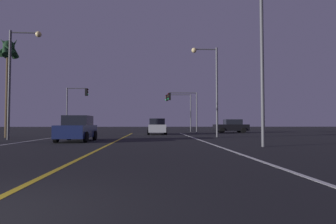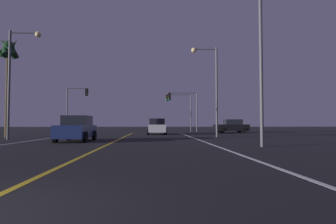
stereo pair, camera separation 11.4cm
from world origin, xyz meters
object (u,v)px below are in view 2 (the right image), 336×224
object	(u,v)px
car_crossing_side	(231,126)
traffic_light_near_left	(77,100)
car_oncoming	(77,129)
street_lamp_left_mid	(17,70)
car_ahead_far	(157,127)
street_lamp_right_near	(253,41)
traffic_light_far_right	(179,104)
street_lamp_right_far	(211,80)
palm_tree_left_mid	(8,57)
traffic_light_near_right	(182,102)

from	to	relation	value
car_crossing_side	traffic_light_near_left	xyz separation A→B (m)	(-19.21, -0.80, 3.24)
car_oncoming	street_lamp_left_mid	xyz separation A→B (m)	(-4.93, 2.04, 4.28)
car_ahead_far	street_lamp_right_near	world-z (taller)	street_lamp_right_near
car_crossing_side	car_ahead_far	xyz separation A→B (m)	(-9.57, -4.96, 0.00)
car_crossing_side	car_ahead_far	bearing A→B (deg)	27.39
street_lamp_left_mid	street_lamp_right_near	bearing A→B (deg)	-25.08
car_oncoming	traffic_light_far_right	bearing A→B (deg)	157.60
traffic_light_far_right	street_lamp_right_far	distance (m)	16.14
street_lamp_right_far	street_lamp_right_near	bearing A→B (deg)	90.59
street_lamp_right_near	palm_tree_left_mid	xyz separation A→B (m)	(-17.31, 10.20, 1.41)
car_ahead_far	street_lamp_right_near	bearing A→B (deg)	-164.19
traffic_light_near_right	street_lamp_left_mid	bearing A→B (deg)	45.00
street_lamp_right_near	palm_tree_left_mid	bearing A→B (deg)	-30.50
traffic_light_near_right	street_lamp_right_near	distance (m)	20.79
car_oncoming	traffic_light_near_right	world-z (taller)	traffic_light_near_right
car_crossing_side	street_lamp_left_mid	bearing A→B (deg)	35.78
traffic_light_near_right	street_lamp_left_mid	size ratio (longest dim) A/B	0.63
street_lamp_right_far	car_oncoming	bearing A→B (deg)	26.83
car_oncoming	traffic_light_far_right	xyz separation A→B (m)	(8.71, 21.15, 3.19)
car_ahead_far	traffic_light_near_left	bearing A→B (deg)	66.67
car_ahead_far	street_lamp_left_mid	world-z (taller)	street_lamp_left_mid
car_ahead_far	street_lamp_right_far	distance (m)	8.90
car_crossing_side	traffic_light_far_right	size ratio (longest dim) A/B	0.80
car_oncoming	traffic_light_far_right	size ratio (longest dim) A/B	0.80
street_lamp_left_mid	traffic_light_near_right	bearing A→B (deg)	45.00
car_crossing_side	street_lamp_right_far	distance (m)	13.09
palm_tree_left_mid	traffic_light_near_left	bearing A→B (deg)	74.04
traffic_light_near_right	traffic_light_far_right	size ratio (longest dim) A/B	0.94
traffic_light_near_right	street_lamp_left_mid	world-z (taller)	street_lamp_left_mid
traffic_light_far_right	street_lamp_left_mid	xyz separation A→B (m)	(-13.64, -19.11, 1.09)
traffic_light_far_right	car_oncoming	bearing A→B (deg)	67.60
street_lamp_right_far	traffic_light_near_right	bearing A→B (deg)	-82.54
car_crossing_side	street_lamp_left_mid	world-z (taller)	street_lamp_left_mid
traffic_light_near_left	street_lamp_right_near	xyz separation A→B (m)	(14.32, -20.67, 1.33)
car_ahead_far	traffic_light_near_left	xyz separation A→B (m)	(-9.64, 4.16, 3.24)
traffic_light_near_right	palm_tree_left_mid	world-z (taller)	palm_tree_left_mid
car_crossing_side	traffic_light_near_left	world-z (taller)	traffic_light_near_left
street_lamp_right_near	street_lamp_left_mid	size ratio (longest dim) A/B	1.07
street_lamp_right_near	traffic_light_far_right	bearing A→B (deg)	-86.83
car_ahead_far	traffic_light_far_right	bearing A→B (deg)	-18.48
traffic_light_near_right	traffic_light_far_right	world-z (taller)	traffic_light_far_right
car_crossing_side	traffic_light_far_right	xyz separation A→B (m)	(-6.34, 4.70, 3.19)
car_ahead_far	street_lamp_right_far	size ratio (longest dim) A/B	0.55
traffic_light_near_right	traffic_light_far_right	bearing A→B (deg)	-90.40
traffic_light_near_left	street_lamp_right_near	distance (m)	25.18
street_lamp_left_mid	street_lamp_right_far	size ratio (longest dim) A/B	1.03
traffic_light_near_left	car_ahead_far	bearing A→B (deg)	-23.33
car_oncoming	car_ahead_far	size ratio (longest dim) A/B	1.00
traffic_light_near_left	street_lamp_left_mid	xyz separation A→B (m)	(-0.77, -13.61, 1.05)
car_ahead_far	street_lamp_right_far	bearing A→B (deg)	-144.45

